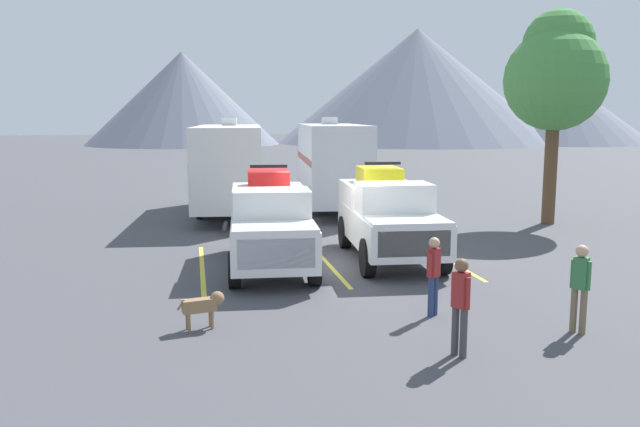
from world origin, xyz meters
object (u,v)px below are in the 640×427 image
person_b (460,300)px  pickup_truck_b (388,215)px  dog (205,304)px  person_a (580,283)px  person_c (434,271)px  camper_trailer_a (229,164)px  pickup_truck_a (271,222)px  camper_trailer_b (332,162)px

person_b → pickup_truck_b: bearing=82.2°
dog → person_a: bearing=-13.2°
person_c → dog: size_ratio=1.80×
pickup_truck_b → camper_trailer_a: (-3.86, 8.87, 0.80)m
person_a → person_b: bearing=-165.5°
person_a → dog: 6.89m
pickup_truck_a → person_a: (4.90, -6.30, -0.24)m
camper_trailer_b → person_a: camper_trailer_b is taller
pickup_truck_a → dog: 5.11m
pickup_truck_b → pickup_truck_a: bearing=-172.9°
camper_trailer_b → person_a: (1.24, -15.61, -1.09)m
person_b → dog: person_b is taller
camper_trailer_a → dog: camper_trailer_a is taller
dog → camper_trailer_b: bearing=68.8°
person_a → person_c: person_a is taller
pickup_truck_b → person_b: bearing=-97.8°
pickup_truck_b → person_a: (1.59, -6.71, -0.27)m
camper_trailer_b → person_a: 15.70m
camper_trailer_b → pickup_truck_a: bearing=-111.5°
pickup_truck_b → camper_trailer_a: size_ratio=0.58×
pickup_truck_b → dog: pickup_truck_b is taller
pickup_truck_b → camper_trailer_b: size_ratio=0.64×
pickup_truck_a → camper_trailer_b: 10.04m
pickup_truck_b → person_c: size_ratio=3.36×
person_c → camper_trailer_a: bearing=102.8°
pickup_truck_b → person_b: size_ratio=3.22×
pickup_truck_a → dog: pickup_truck_a is taller
person_a → dog: (-6.69, 1.57, -0.48)m
person_a → person_b: person_b is taller
person_b → person_a: bearing=14.5°
person_a → pickup_truck_b: bearing=103.3°
pickup_truck_a → person_b: size_ratio=3.26×
person_c → dog: person_c is taller
camper_trailer_a → person_c: bearing=-77.2°
camper_trailer_b → person_b: 16.37m
camper_trailer_a → person_a: camper_trailer_a is taller
camper_trailer_b → camper_trailer_a: bearing=-179.6°
person_a → dog: person_a is taller
camper_trailer_a → person_c: camper_trailer_a is taller
pickup_truck_b → person_c: (-0.65, -5.23, -0.30)m
person_b → person_c: size_ratio=1.04×
camper_trailer_a → person_c: size_ratio=5.75×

